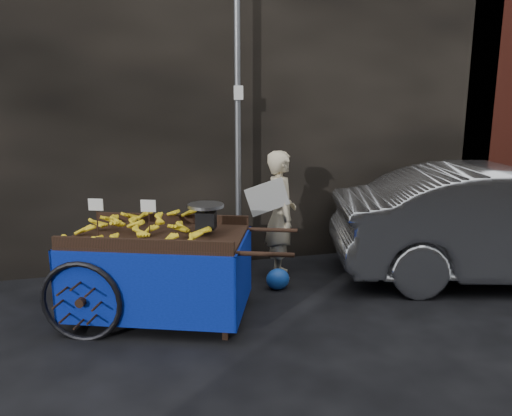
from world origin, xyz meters
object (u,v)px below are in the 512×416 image
object	(u,v)px
vendor	(281,215)
banana_cart	(154,243)
parked_car	(512,224)
plastic_bag	(278,279)

from	to	relation	value
vendor	banana_cart	bearing A→B (deg)	125.28
banana_cart	vendor	size ratio (longest dim) A/B	1.61
banana_cart	parked_car	xyz separation A→B (m)	(4.53, 0.00, -0.09)
banana_cart	parked_car	size ratio (longest dim) A/B	0.60
plastic_bag	banana_cart	bearing A→B (deg)	-164.78
vendor	parked_car	world-z (taller)	vendor
plastic_bag	parked_car	size ratio (longest dim) A/B	0.07
banana_cart	plastic_bag	bearing A→B (deg)	36.33
banana_cart	plastic_bag	size ratio (longest dim) A/B	9.15
vendor	parked_car	bearing A→B (deg)	-98.84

